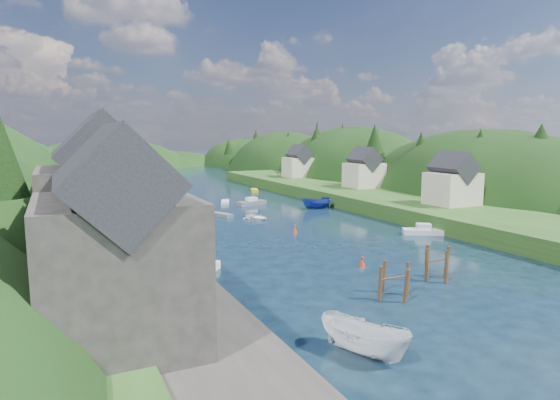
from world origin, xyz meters
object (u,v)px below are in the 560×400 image
piling_cluster_near (394,284)px  channel_buoy_near (362,262)px  piling_cluster_far (437,266)px  channel_buoy_far (295,229)px

piling_cluster_near → channel_buoy_near: size_ratio=3.09×
piling_cluster_near → piling_cluster_far: 7.03m
piling_cluster_near → channel_buoy_far: bearing=80.2°
channel_buoy_near → channel_buoy_far: bearing=84.8°
channel_buoy_near → channel_buoy_far: size_ratio=1.00×
piling_cluster_far → channel_buoy_far: bearing=95.1°
piling_cluster_near → piling_cluster_far: piling_cluster_far is taller
piling_cluster_far → channel_buoy_far: 24.33m
channel_buoy_far → piling_cluster_near: bearing=-99.8°
channel_buoy_far → channel_buoy_near: bearing=-95.2°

